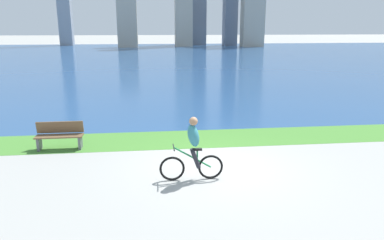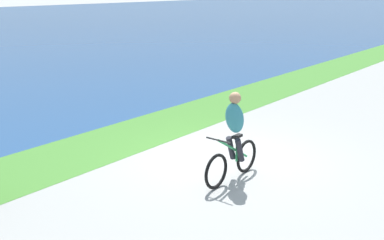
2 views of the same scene
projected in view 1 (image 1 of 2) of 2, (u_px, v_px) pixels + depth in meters
ground_plane at (216, 167)px, 10.32m from camera, size 300.00×300.00×0.00m
grass_strip_bayside at (202, 138)px, 12.94m from camera, size 120.00×2.12×0.01m
bay_water_surface at (164, 57)px, 46.84m from camera, size 300.00×68.43×0.00m
cyclist_lead at (193, 149)px, 9.28m from camera, size 1.68×0.52×1.70m
bench_near_path at (60, 136)px, 11.77m from camera, size 1.50×0.47×0.90m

